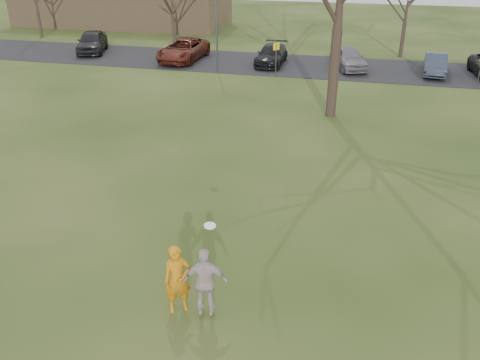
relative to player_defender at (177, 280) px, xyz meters
The scene contains 12 objects.
ground 1.06m from the player_defender, 31.87° to the left, with size 120.00×120.00×0.00m, color #1E380F.
parking_strip 25.32m from the player_defender, 88.90° to the left, with size 62.00×6.50×0.04m, color black.
player_defender is the anchor object (origin of this frame).
car_0 30.43m from the player_defender, 122.09° to the left, with size 1.86×4.63×1.58m, color black.
car_2 26.32m from the player_defender, 109.04° to the left, with size 2.45×5.31×1.48m, color #561F14.
car_3 25.29m from the player_defender, 95.24° to the left, with size 1.80×4.42×1.28m, color black.
car_4 25.32m from the player_defender, 83.47° to the left, with size 1.69×4.21×1.43m, color slate.
car_5 26.26m from the player_defender, 71.47° to the left, with size 1.34×3.85×1.27m, color #2F3847.
catching_play 0.74m from the player_defender, ahead, with size 1.12×0.65×2.35m.
building 43.00m from the player_defender, 117.00° to the left, with size 20.60×8.50×5.14m.
lamp_post 23.66m from the player_defender, 103.59° to the left, with size 0.34×0.34×6.27m.
sign_yellow 22.36m from the player_defender, 93.88° to the left, with size 0.35×0.35×2.08m.
Camera 1 is at (3.18, -9.21, 8.27)m, focal length 37.43 mm.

